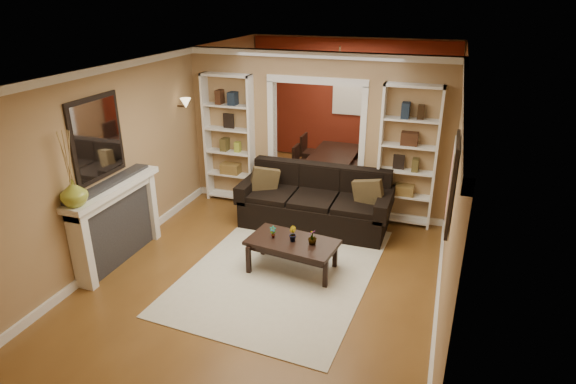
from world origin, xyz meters
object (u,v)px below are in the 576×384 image
(bookshelf_right, at_px, (408,157))
(fireplace, at_px, (119,224))
(sofa, at_px, (315,199))
(dining_table, at_px, (335,166))
(coffee_table, at_px, (292,255))
(bookshelf_left, at_px, (230,139))

(bookshelf_right, bearing_deg, fireplace, -145.20)
(sofa, relative_size, dining_table, 1.54)
(fireplace, bearing_deg, dining_table, 63.25)
(coffee_table, relative_size, fireplace, 0.71)
(sofa, height_order, fireplace, fireplace)
(sofa, distance_m, fireplace, 3.01)
(fireplace, distance_m, dining_table, 4.68)
(bookshelf_left, height_order, fireplace, bookshelf_left)
(coffee_table, bearing_deg, sofa, 100.94)
(dining_table, bearing_deg, bookshelf_right, -136.78)
(fireplace, xyz_separation_m, dining_table, (2.10, 4.17, -0.30))
(coffee_table, bearing_deg, fireplace, -159.98)
(coffee_table, xyz_separation_m, fireplace, (-2.38, -0.53, 0.35))
(bookshelf_right, distance_m, fireplace, 4.47)
(sofa, distance_m, dining_table, 2.23)
(bookshelf_left, xyz_separation_m, fireplace, (-0.54, -2.53, -0.57))
(sofa, xyz_separation_m, fireplace, (-2.29, -1.95, 0.11))
(sofa, xyz_separation_m, bookshelf_right, (1.35, 0.58, 0.68))
(sofa, relative_size, fireplace, 1.43)
(bookshelf_right, bearing_deg, coffee_table, -122.24)
(coffee_table, distance_m, bookshelf_right, 2.54)
(bookshelf_left, relative_size, fireplace, 1.35)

